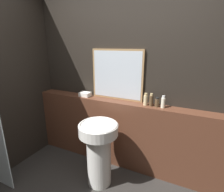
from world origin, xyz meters
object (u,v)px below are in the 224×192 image
Objects in this scene: pedestal_sink at (99,149)px; shampoo_bottle at (146,100)px; conditioner_bottle at (151,100)px; body_wash_bottle at (163,102)px; towel_stack at (85,94)px; lotion_bottle at (157,102)px; mirror at (117,75)px.

shampoo_bottle is (0.44, 0.49, 0.57)m from pedestal_sink.
conditioner_bottle is 0.15m from body_wash_bottle.
shampoo_bottle is 0.96× the size of conditioner_bottle.
pedestal_sink is 0.88m from towel_stack.
conditioner_bottle is 0.08m from lotion_bottle.
mirror reaches higher than shampoo_bottle.
shampoo_bottle reaches higher than pedestal_sink.
towel_stack is at bearing -169.99° from mirror.
conditioner_bottle is at bearing 44.00° from pedestal_sink.
body_wash_bottle is at bearing 0.00° from lotion_bottle.
towel_stack is 1.00× the size of shampoo_bottle.
lotion_bottle reaches higher than pedestal_sink.
conditioner_bottle is at bearing 180.00° from lotion_bottle.
mirror is 4.92× the size of body_wash_bottle.
towel_stack is 1.29× the size of lotion_bottle.
towel_stack is at bearing 180.00° from conditioner_bottle.
body_wash_bottle reaches higher than pedestal_sink.
lotion_bottle is at bearing 0.00° from shampoo_bottle.
towel_stack is 0.95m from shampoo_bottle.
mirror is at bearing 172.60° from body_wash_bottle.
pedestal_sink is 5.21× the size of towel_stack.
shampoo_bottle reaches higher than lotion_bottle.
shampoo_bottle is at bearing -180.00° from lotion_bottle.
conditioner_bottle is (0.51, 0.49, 0.57)m from pedestal_sink.
towel_stack is 1.02m from conditioner_bottle.
towel_stack is at bearing 180.00° from body_wash_bottle.
pedestal_sink is at bearing -139.91° from lotion_bottle.
body_wash_bottle is at bearing 0.00° from shampoo_bottle.
mirror is at bearing 171.68° from lotion_bottle.
mirror is at bearing 168.98° from shampoo_bottle.
mirror reaches higher than body_wash_bottle.
towel_stack is at bearing 180.00° from lotion_bottle.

